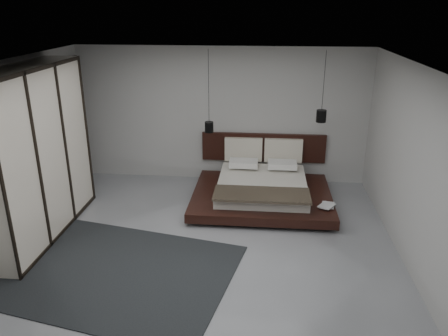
# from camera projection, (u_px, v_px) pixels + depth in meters

# --- Properties ---
(floor) EXTENTS (6.00, 6.00, 0.00)m
(floor) POSITION_uv_depth(u_px,v_px,m) (202.00, 250.00, 6.75)
(floor) COLOR #97999F
(floor) RESTS_ON ground
(ceiling) EXTENTS (6.00, 6.00, 0.00)m
(ceiling) POSITION_uv_depth(u_px,v_px,m) (199.00, 66.00, 5.76)
(ceiling) COLOR white
(ceiling) RESTS_ON wall_back
(wall_back) EXTENTS (6.00, 0.00, 6.00)m
(wall_back) POSITION_uv_depth(u_px,v_px,m) (222.00, 115.00, 9.05)
(wall_back) COLOR #B1B1AE
(wall_back) RESTS_ON floor
(wall_front) EXTENTS (6.00, 0.00, 6.00)m
(wall_front) POSITION_uv_depth(u_px,v_px,m) (146.00, 296.00, 3.46)
(wall_front) COLOR #B1B1AE
(wall_front) RESTS_ON floor
(wall_left) EXTENTS (0.00, 6.00, 6.00)m
(wall_left) POSITION_uv_depth(u_px,v_px,m) (2.00, 159.00, 6.52)
(wall_left) COLOR #B1B1AE
(wall_left) RESTS_ON floor
(wall_right) EXTENTS (0.00, 6.00, 6.00)m
(wall_right) POSITION_uv_depth(u_px,v_px,m) (417.00, 172.00, 5.99)
(wall_right) COLOR #B1B1AE
(wall_right) RESTS_ON floor
(lattice_screen) EXTENTS (0.05, 0.90, 2.60)m
(lattice_screen) POSITION_uv_depth(u_px,v_px,m) (74.00, 123.00, 8.83)
(lattice_screen) COLOR black
(lattice_screen) RESTS_ON floor
(bed) EXTENTS (2.58, 2.31, 1.04)m
(bed) POSITION_uv_depth(u_px,v_px,m) (262.00, 187.00, 8.36)
(bed) COLOR black
(bed) RESTS_ON floor
(book_lower) EXTENTS (0.26, 0.32, 0.03)m
(book_lower) POSITION_uv_depth(u_px,v_px,m) (322.00, 205.00, 7.69)
(book_lower) COLOR #99724C
(book_lower) RESTS_ON bed
(book_upper) EXTENTS (0.35, 0.38, 0.02)m
(book_upper) POSITION_uv_depth(u_px,v_px,m) (321.00, 204.00, 7.65)
(book_upper) COLOR #99724C
(book_upper) RESTS_ON book_lower
(pendant_left) EXTENTS (0.17, 0.17, 1.57)m
(pendant_left) POSITION_uv_depth(u_px,v_px,m) (209.00, 127.00, 8.43)
(pendant_left) COLOR black
(pendant_left) RESTS_ON ceiling
(pendant_right) EXTENTS (0.19, 0.19, 1.31)m
(pendant_right) POSITION_uv_depth(u_px,v_px,m) (321.00, 116.00, 8.15)
(pendant_right) COLOR black
(pendant_right) RESTS_ON ceiling
(wardrobe) EXTENTS (0.65, 2.77, 2.72)m
(wardrobe) POSITION_uv_depth(u_px,v_px,m) (33.00, 154.00, 6.82)
(wardrobe) COLOR silver
(wardrobe) RESTS_ON floor
(rug) EXTENTS (3.78, 3.04, 0.01)m
(rug) POSITION_uv_depth(u_px,v_px,m) (112.00, 271.00, 6.21)
(rug) COLOR black
(rug) RESTS_ON floor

